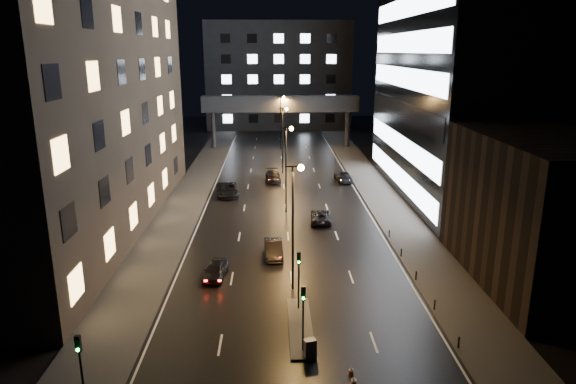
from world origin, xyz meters
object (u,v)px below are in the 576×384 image
object	(u,v)px
car_away_c	(228,190)
car_away_d	(273,176)
car_away_b	(274,249)
car_toward_b	(343,177)
utility_cabinet	(310,348)
car_away_a	(215,270)
car_toward_a	(321,216)

from	to	relation	value
car_away_c	car_away_d	size ratio (longest dim) A/B	1.13
car_away_c	car_away_d	world-z (taller)	car_away_c
car_away_b	car_away_c	xyz separation A→B (m)	(-5.98, 20.82, 0.06)
car_away_b	car_toward_b	size ratio (longest dim) A/B	0.91
car_away_d	utility_cabinet	distance (m)	44.77
car_away_d	car_toward_b	xyz separation A→B (m)	(10.18, -0.50, -0.02)
car_away_a	car_away_d	bearing A→B (deg)	88.10
car_away_d	car_toward_b	world-z (taller)	car_away_d
utility_cabinet	car_toward_b	bearing A→B (deg)	63.99
car_away_a	car_away_c	xyz separation A→B (m)	(-1.12, 25.33, 0.10)
car_away_b	car_away_c	distance (m)	21.66
car_away_a	car_away_d	size ratio (longest dim) A/B	0.81
car_away_b	car_away_d	distance (m)	28.31
car_away_a	utility_cabinet	bearing A→B (deg)	-52.79
car_toward_a	car_away_d	bearing A→B (deg)	-69.92
car_toward_a	utility_cabinet	world-z (taller)	car_toward_a
car_away_b	utility_cabinet	bearing A→B (deg)	-85.36
car_away_a	car_toward_b	xyz separation A→B (m)	(15.03, 32.33, 0.02)
car_away_a	utility_cabinet	xyz separation A→B (m)	(7.06, -11.89, 0.04)
car_toward_b	car_toward_a	bearing A→B (deg)	69.72
car_away_c	car_toward_b	bearing A→B (deg)	15.54
car_away_b	car_toward_a	size ratio (longest dim) A/B	0.95
car_away_a	car_away_b	size ratio (longest dim) A/B	0.91
car_away_c	car_toward_a	size ratio (longest dim) A/B	1.21
car_away_b	car_away_c	bearing A→B (deg)	103.02
car_toward_a	car_away_b	bearing A→B (deg)	65.73
car_away_a	car_toward_b	size ratio (longest dim) A/B	0.83
car_away_b	utility_cabinet	distance (m)	16.55
car_away_a	car_toward_b	world-z (taller)	car_toward_b
car_away_a	car_away_b	bearing A→B (deg)	49.43
car_away_b	car_toward_b	distance (m)	29.62
utility_cabinet	car_away_b	bearing A→B (deg)	81.86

